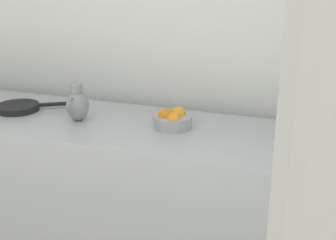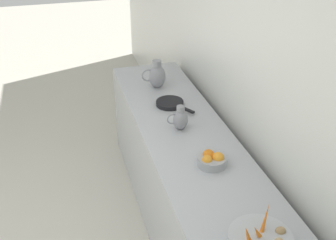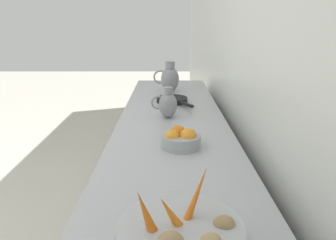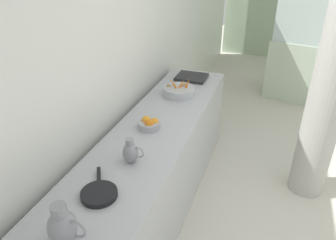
{
  "view_description": "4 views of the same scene",
  "coord_description": "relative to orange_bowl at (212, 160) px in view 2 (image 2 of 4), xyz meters",
  "views": [
    {
      "loc": [
        0.46,
        0.66,
        1.67
      ],
      "look_at": [
        -1.45,
        -0.02,
        0.96
      ],
      "focal_mm": 49.54,
      "sensor_mm": 36.0,
      "label": 1
    },
    {
      "loc": [
        -0.69,
        1.97,
        2.45
      ],
      "look_at": [
        -1.36,
        -0.37,
        1.07
      ],
      "focal_mm": 43.97,
      "sensor_mm": 36.0,
      "label": 2
    },
    {
      "loc": [
        -1.49,
        1.37,
        1.45
      ],
      "look_at": [
        -1.49,
        -0.16,
        0.98
      ],
      "focal_mm": 34.1,
      "sensor_mm": 36.0,
      "label": 3
    },
    {
      "loc": [
        -0.64,
        -2.17,
        2.23
      ],
      "look_at": [
        -1.34,
        -0.16,
        1.07
      ],
      "focal_mm": 34.0,
      "sensor_mm": 36.0,
      "label": 4
    }
  ],
  "objects": [
    {
      "name": "tile_wall_left",
      "position": [
        -0.4,
        0.36,
        0.57
      ],
      "size": [
        0.1,
        9.68,
        3.0
      ],
      "primitive_type": "cube",
      "color": "silver",
      "rests_on": "ground_plane"
    },
    {
      "name": "prep_counter",
      "position": [
        0.03,
        -0.14,
        -0.48
      ],
      "size": [
        0.64,
        3.28,
        0.89
      ],
      "primitive_type": "cube",
      "color": "#ADAFB5",
      "rests_on": "ground_plane"
    },
    {
      "name": "orange_bowl",
      "position": [
        0.0,
        0.0,
        0.0
      ],
      "size": [
        0.19,
        0.19,
        0.1
      ],
      "color": "#9EA0A5",
      "rests_on": "prep_counter"
    },
    {
      "name": "metal_pitcher_tall",
      "position": [
        0.04,
        -1.24,
        0.07
      ],
      "size": [
        0.21,
        0.15,
        0.25
      ],
      "color": "gray",
      "rests_on": "prep_counter"
    },
    {
      "name": "metal_pitcher_short",
      "position": [
        0.06,
        -0.49,
        0.04
      ],
      "size": [
        0.16,
        0.11,
        0.19
      ],
      "color": "gray",
      "rests_on": "prep_counter"
    },
    {
      "name": "skillet_on_counter",
      "position": [
        0.03,
        -0.87,
        -0.02
      ],
      "size": [
        0.26,
        0.34,
        0.03
      ],
      "color": "black",
      "rests_on": "prep_counter"
    }
  ]
}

